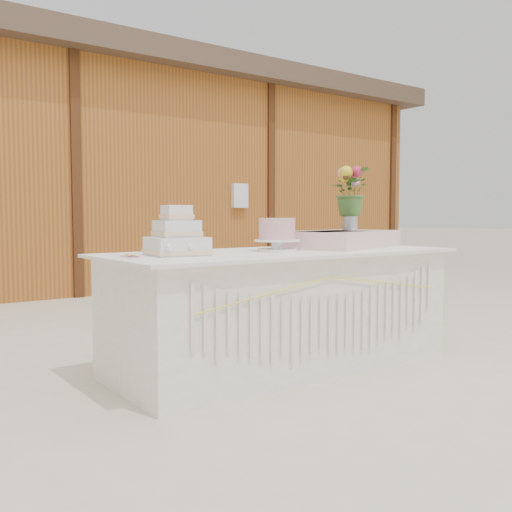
{
  "coord_description": "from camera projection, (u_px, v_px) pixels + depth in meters",
  "views": [
    {
      "loc": [
        -2.37,
        -2.93,
        1.0
      ],
      "look_at": [
        0.0,
        0.3,
        0.72
      ],
      "focal_mm": 40.0,
      "sensor_mm": 36.0,
      "label": 1
    }
  ],
  "objects": [
    {
      "name": "ground",
      "position": [
        282.0,
        365.0,
        3.82
      ],
      "size": [
        80.0,
        80.0,
        0.0
      ],
      "primitive_type": "plane",
      "color": "beige",
      "rests_on": "ground"
    },
    {
      "name": "pink_cake_stand",
      "position": [
        277.0,
        233.0,
        3.74
      ],
      "size": [
        0.3,
        0.3,
        0.22
      ],
      "color": "white",
      "rests_on": "cake_table"
    },
    {
      "name": "bouquet",
      "position": [
        350.0,
        185.0,
        4.36
      ],
      "size": [
        0.41,
        0.39,
        0.37
      ],
      "primitive_type": "imported",
      "rotation": [
        0.0,
        0.0,
        0.37
      ],
      "color": "#406B2A",
      "rests_on": "flower_vase"
    },
    {
      "name": "flower_vase",
      "position": [
        350.0,
        220.0,
        4.38
      ],
      "size": [
        0.12,
        0.12,
        0.16
      ],
      "primitive_type": "cylinder",
      "color": "silver",
      "rests_on": "satin_runner"
    },
    {
      "name": "cake_table",
      "position": [
        283.0,
        308.0,
        3.79
      ],
      "size": [
        2.4,
        1.0,
        0.77
      ],
      "color": "white",
      "rests_on": "ground"
    },
    {
      "name": "satin_runner",
      "position": [
        340.0,
        239.0,
        4.22
      ],
      "size": [
        1.1,
        0.85,
        0.12
      ],
      "primitive_type": "cube",
      "rotation": [
        0.0,
        0.0,
        0.33
      ],
      "color": "#FFD1CD",
      "rests_on": "cake_table"
    },
    {
      "name": "wedding_cake",
      "position": [
        177.0,
        238.0,
        3.35
      ],
      "size": [
        0.36,
        0.36,
        0.29
      ],
      "rotation": [
        0.0,
        0.0,
        -0.13
      ],
      "color": "silver",
      "rests_on": "cake_table"
    },
    {
      "name": "barn",
      "position": [
        30.0,
        171.0,
        8.52
      ],
      "size": [
        12.6,
        4.6,
        3.3
      ],
      "color": "#9B5020",
      "rests_on": "ground"
    },
    {
      "name": "loose_flowers",
      "position": [
        132.0,
        255.0,
        3.23
      ],
      "size": [
        0.24,
        0.38,
        0.02
      ],
      "primitive_type": null,
      "rotation": [
        0.0,
        0.0,
        0.27
      ],
      "color": "pink",
      "rests_on": "cake_table"
    }
  ]
}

